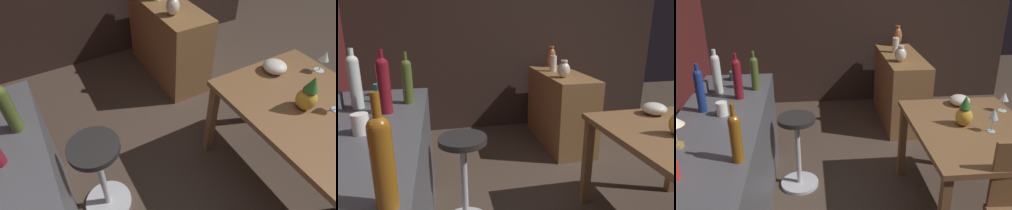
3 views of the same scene
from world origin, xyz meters
TOP-DOWN VIEW (x-y plane):
  - ground_plane at (0.00, 0.00)m, footprint 9.00×9.00m
  - dining_table at (0.09, -0.45)m, footprint 1.18×0.89m
  - sideboard_cabinet at (1.81, -0.32)m, footprint 1.10×0.44m
  - bar_stool at (0.55, 0.89)m, footprint 0.34×0.34m
  - wine_glass_right at (0.37, -0.82)m, footprint 0.07×0.07m
  - pineapple_centerpiece at (0.15, -0.39)m, footprint 0.13×0.13m
  - fruit_bowl at (0.53, -0.51)m, footprint 0.17×0.17m
  - wine_bottle_olive at (0.65, 1.21)m, footprint 0.07×0.07m
  - vase_ceramic_ivory at (1.58, -0.24)m, footprint 0.13×0.13m

SIDE VIEW (x-z plane):
  - ground_plane at x=0.00m, z-range 0.00..0.00m
  - bar_stool at x=0.55m, z-range 0.02..0.70m
  - sideboard_cabinet at x=1.81m, z-range 0.00..0.82m
  - dining_table at x=0.09m, z-range 0.28..1.02m
  - fruit_bowl at x=0.53m, z-range 0.74..0.83m
  - pineapple_centerpiece at x=0.15m, z-range 0.72..0.96m
  - wine_glass_right at x=0.37m, z-range 0.78..0.94m
  - vase_ceramic_ivory at x=1.58m, z-range 0.81..0.99m
  - wine_bottle_olive at x=0.65m, z-range 0.89..1.22m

